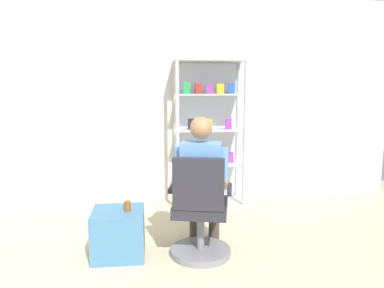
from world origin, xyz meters
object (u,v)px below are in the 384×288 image
(tea_glass, at_px, (128,206))
(office_chair, at_px, (200,216))
(storage_crate, at_px, (119,233))
(display_cabinet_main, at_px, (208,132))
(seated_shopkeeper, at_px, (202,177))

(tea_glass, bearing_deg, office_chair, -7.51)
(office_chair, height_order, tea_glass, office_chair)
(storage_crate, distance_m, tea_glass, 0.28)
(office_chair, xyz_separation_m, tea_glass, (-0.65, 0.09, 0.09))
(display_cabinet_main, distance_m, office_chair, 1.72)
(office_chair, bearing_deg, seated_shopkeeper, 76.77)
(office_chair, height_order, storage_crate, office_chair)
(storage_crate, bearing_deg, seated_shopkeeper, 3.13)
(seated_shopkeeper, bearing_deg, storage_crate, -176.87)
(display_cabinet_main, bearing_deg, office_chair, -101.28)
(seated_shopkeeper, xyz_separation_m, storage_crate, (-0.78, -0.04, -0.49))
(seated_shopkeeper, distance_m, storage_crate, 0.92)
(display_cabinet_main, relative_size, office_chair, 1.98)
(storage_crate, xyz_separation_m, tea_glass, (0.09, -0.03, 0.27))
(storage_crate, bearing_deg, office_chair, -8.92)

